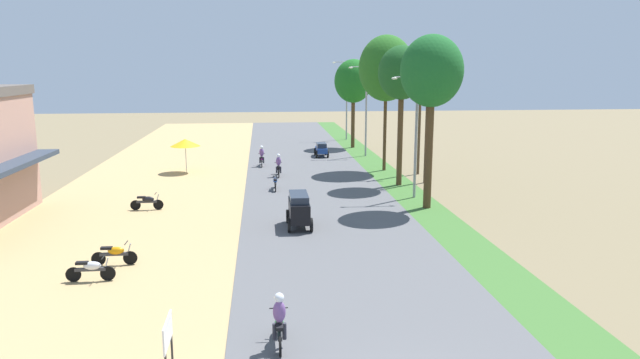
% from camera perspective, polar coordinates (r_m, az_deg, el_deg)
% --- Properties ---
extents(parked_motorbike_nearest, '(1.80, 0.54, 0.94)m').
position_cam_1_polar(parked_motorbike_nearest, '(23.21, -21.68, -8.17)').
color(parked_motorbike_nearest, black).
rests_on(parked_motorbike_nearest, dirt_shoulder).
extents(parked_motorbike_second, '(1.80, 0.54, 0.94)m').
position_cam_1_polar(parked_motorbike_second, '(24.68, -19.61, -6.88)').
color(parked_motorbike_second, black).
rests_on(parked_motorbike_second, dirt_shoulder).
extents(parked_motorbike_third, '(1.80, 0.54, 0.94)m').
position_cam_1_polar(parked_motorbike_third, '(33.40, -16.70, -2.06)').
color(parked_motorbike_third, black).
rests_on(parked_motorbike_third, dirt_shoulder).
extents(street_signboard, '(0.06, 1.30, 1.50)m').
position_cam_1_polar(street_signboard, '(15.85, -14.81, -14.72)').
color(street_signboard, '#262628').
rests_on(street_signboard, dirt_shoulder).
extents(vendor_umbrella, '(2.20, 2.20, 2.52)m').
position_cam_1_polar(vendor_umbrella, '(44.15, -13.17, 3.57)').
color(vendor_umbrella, '#99999E').
rests_on(vendor_umbrella, dirt_shoulder).
extents(median_tree_nearest, '(3.42, 3.42, 9.55)m').
position_cam_1_polar(median_tree_nearest, '(32.22, 10.97, 10.29)').
color(median_tree_nearest, '#4C351E').
rests_on(median_tree_nearest, median_strip).
extents(median_tree_second, '(3.08, 3.08, 9.18)m').
position_cam_1_polar(median_tree_second, '(38.33, 8.08, 10.27)').
color(median_tree_second, '#4C351E').
rests_on(median_tree_second, median_strip).
extents(median_tree_third, '(4.09, 4.09, 10.12)m').
position_cam_1_polar(median_tree_third, '(43.80, 6.56, 10.84)').
color(median_tree_third, '#4C351E').
rests_on(median_tree_third, median_strip).
extents(median_tree_fourth, '(3.66, 3.66, 8.50)m').
position_cam_1_polar(median_tree_fourth, '(56.19, 3.32, 9.65)').
color(median_tree_fourth, '#4C351E').
rests_on(median_tree_fourth, median_strip).
extents(streetlamp_near, '(3.16, 0.20, 7.37)m').
position_cam_1_polar(streetlamp_near, '(34.91, 9.49, 5.11)').
color(streetlamp_near, gray).
rests_on(streetlamp_near, median_strip).
extents(streetlamp_mid, '(3.16, 0.20, 7.93)m').
position_cam_1_polar(streetlamp_mid, '(51.03, 4.59, 7.43)').
color(streetlamp_mid, gray).
rests_on(streetlamp_mid, median_strip).
extents(streetlamp_far, '(3.16, 0.20, 8.41)m').
position_cam_1_polar(streetlamp_far, '(62.52, 2.66, 8.36)').
color(streetlamp_far, gray).
rests_on(streetlamp_far, median_strip).
extents(utility_pole_near, '(1.80, 0.20, 9.39)m').
position_cam_1_polar(utility_pole_near, '(39.77, 10.54, 6.61)').
color(utility_pole_near, brown).
rests_on(utility_pole_near, ground).
extents(utility_pole_far, '(1.80, 0.20, 9.48)m').
position_cam_1_polar(utility_pole_far, '(42.95, 9.85, 7.01)').
color(utility_pole_far, brown).
rests_on(utility_pole_far, ground).
extents(car_van_black, '(1.19, 2.41, 1.67)m').
position_cam_1_polar(car_van_black, '(28.45, -2.09, -2.88)').
color(car_van_black, black).
rests_on(car_van_black, road_strip).
extents(car_sedan_blue, '(1.10, 2.26, 1.19)m').
position_cam_1_polar(car_sedan_blue, '(50.80, 0.13, 3.04)').
color(car_sedan_blue, navy).
rests_on(car_sedan_blue, road_strip).
extents(motorbike_foreground_rider, '(0.54, 1.80, 1.66)m').
position_cam_1_polar(motorbike_foreground_rider, '(16.79, -4.04, -13.78)').
color(motorbike_foreground_rider, black).
rests_on(motorbike_foreground_rider, road_strip).
extents(motorbike_ahead_second, '(0.54, 1.80, 0.94)m').
position_cam_1_polar(motorbike_ahead_second, '(37.21, -4.45, -0.26)').
color(motorbike_ahead_second, black).
rests_on(motorbike_ahead_second, road_strip).
extents(motorbike_ahead_third, '(0.54, 1.80, 1.66)m').
position_cam_1_polar(motorbike_ahead_third, '(41.67, -4.12, 1.37)').
color(motorbike_ahead_third, black).
rests_on(motorbike_ahead_third, road_strip).
extents(motorbike_ahead_fourth, '(0.54, 1.80, 1.66)m').
position_cam_1_polar(motorbike_ahead_fourth, '(46.02, -5.78, 2.28)').
color(motorbike_ahead_fourth, black).
rests_on(motorbike_ahead_fourth, road_strip).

